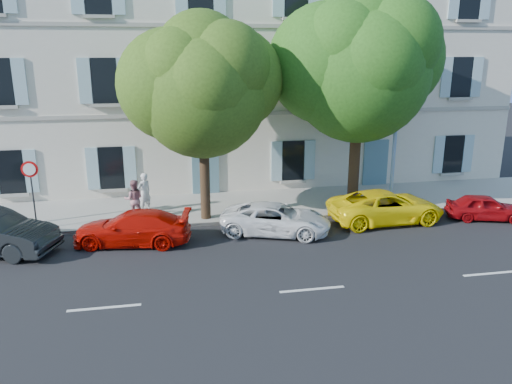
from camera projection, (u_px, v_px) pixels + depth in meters
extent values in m
plane|color=black|center=(281.00, 241.00, 18.69)|extent=(90.00, 90.00, 0.00)
cube|color=#A09E96|center=(258.00, 205.00, 22.88)|extent=(36.00, 4.50, 0.15)
cube|color=#9E998E|center=(268.00, 220.00, 20.83)|extent=(36.00, 0.16, 0.16)
cube|color=beige|center=(238.00, 68.00, 26.71)|extent=(28.00, 7.00, 12.00)
imported|color=#BE0D05|center=(132.00, 228.00, 18.32)|extent=(4.50, 2.44, 1.24)
imported|color=white|center=(276.00, 219.00, 19.37)|extent=(4.66, 3.26, 1.18)
imported|color=yellow|center=(386.00, 206.00, 20.68)|extent=(4.88, 2.44, 1.33)
imported|color=#97090D|center=(485.00, 207.00, 21.01)|extent=(3.37, 2.10, 1.07)
cylinder|color=#3A2819|center=(205.00, 180.00, 20.44)|extent=(0.41, 0.41, 3.24)
ellipsoid|color=#426A1B|center=(202.00, 92.00, 19.47)|extent=(5.18, 5.18, 5.70)
cylinder|color=#3A2819|center=(354.00, 166.00, 22.03)|extent=(0.48, 0.48, 3.65)
ellipsoid|color=#31711C|center=(359.00, 72.00, 20.93)|extent=(5.94, 5.94, 6.53)
cylinder|color=#383A3D|center=(34.00, 201.00, 19.27)|extent=(0.06, 0.06, 2.31)
cylinder|color=red|center=(29.00, 169.00, 18.90)|extent=(0.63, 0.09, 0.63)
cylinder|color=#7293BF|center=(396.00, 120.00, 21.03)|extent=(0.16, 0.16, 7.82)
cylinder|color=#7293BF|center=(412.00, 22.00, 19.32)|extent=(0.11, 1.37, 0.10)
cube|color=#383A3D|center=(420.00, 25.00, 18.71)|extent=(0.25, 0.44, 0.18)
imported|color=silver|center=(144.00, 192.00, 21.49)|extent=(0.75, 0.70, 1.71)
imported|color=#A86B73|center=(134.00, 199.00, 20.62)|extent=(0.81, 0.64, 1.64)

